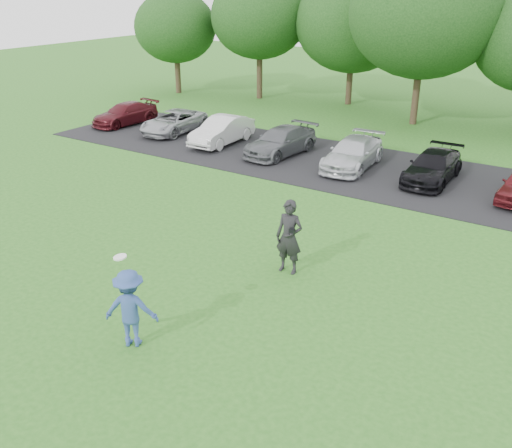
{
  "coord_description": "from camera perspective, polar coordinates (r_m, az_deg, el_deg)",
  "views": [
    {
      "loc": [
        7.29,
        -7.64,
        7.08
      ],
      "look_at": [
        0.0,
        3.5,
        1.3
      ],
      "focal_mm": 40.0,
      "sensor_mm": 36.0,
      "label": 1
    }
  ],
  "objects": [
    {
      "name": "ground",
      "position": [
        12.71,
        -8.83,
        -10.69
      ],
      "size": [
        100.0,
        100.0,
        0.0
      ],
      "primitive_type": "plane",
      "color": "#27631C",
      "rests_on": "ground"
    },
    {
      "name": "parking_lot",
      "position": [
        23.0,
        13.13,
        4.95
      ],
      "size": [
        32.0,
        6.5,
        0.03
      ],
      "primitive_type": "cube",
      "color": "black",
      "rests_on": "ground"
    },
    {
      "name": "frisbee_player",
      "position": [
        12.05,
        -12.44,
        -8.23
      ],
      "size": [
        1.28,
        1.09,
        2.05
      ],
      "color": "#314C8C",
      "rests_on": "ground"
    },
    {
      "name": "camera_bystander",
      "position": [
        14.56,
        3.34,
        -1.31
      ],
      "size": [
        0.75,
        0.52,
        1.97
      ],
      "color": "black",
      "rests_on": "ground"
    },
    {
      "name": "parked_cars",
      "position": [
        22.77,
        13.64,
        6.27
      ],
      "size": [
        30.8,
        4.37,
        1.25
      ],
      "color": "#491016",
      "rests_on": "parking_lot"
    },
    {
      "name": "tree_row",
      "position": [
        31.02,
        23.56,
        17.63
      ],
      "size": [
        42.39,
        9.85,
        8.64
      ],
      "color": "#38281C",
      "rests_on": "ground"
    }
  ]
}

